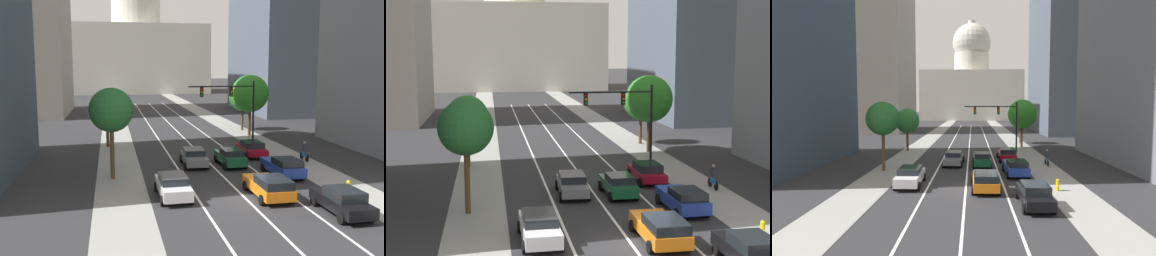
{
  "view_description": "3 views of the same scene",
  "coord_description": "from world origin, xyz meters",
  "views": [
    {
      "loc": [
        -8.2,
        -25.52,
        8.33
      ],
      "look_at": [
        -1.04,
        12.76,
        2.7
      ],
      "focal_mm": 40.93,
      "sensor_mm": 36.0,
      "label": 1
    },
    {
      "loc": [
        -6.84,
        -25.42,
        9.59
      ],
      "look_at": [
        0.19,
        17.41,
        3.33
      ],
      "focal_mm": 51.33,
      "sensor_mm": 36.0,
      "label": 2
    },
    {
      "loc": [
        0.52,
        -23.3,
        6.48
      ],
      "look_at": [
        -0.44,
        10.85,
        3.86
      ],
      "focal_mm": 29.1,
      "sensor_mm": 36.0,
      "label": 3
    }
  ],
  "objects": [
    {
      "name": "lane_stripe_left",
      "position": [
        -2.97,
        25.0,
        0.01
      ],
      "size": [
        0.16,
        90.0,
        0.01
      ],
      "primitive_type": "cube",
      "color": "white",
      "rests_on": "ground"
    },
    {
      "name": "car_orange",
      "position": [
        1.49,
        -0.16,
        0.79
      ],
      "size": [
        2.13,
        4.76,
        1.48
      ],
      "rotation": [
        0.0,
        0.0,
        1.58
      ],
      "color": "orange",
      "rests_on": "ground"
    },
    {
      "name": "street_tree_mid_left",
      "position": [
        -8.56,
        19.47,
        4.19
      ],
      "size": [
        3.39,
        3.39,
        5.9
      ],
      "color": "#51381E",
      "rests_on": "ground"
    },
    {
      "name": "car_black",
      "position": [
        4.45,
        -3.79,
        0.77
      ],
      "size": [
        1.99,
        4.55,
        1.5
      ],
      "rotation": [
        0.0,
        0.0,
        1.58
      ],
      "color": "black",
      "rests_on": "ground"
    },
    {
      "name": "street_tree_near_left",
      "position": [
        -8.17,
        6.46,
        5.07
      ],
      "size": [
        3.24,
        3.24,
        6.72
      ],
      "color": "#51381E",
      "rests_on": "ground"
    },
    {
      "name": "fire_hydrant",
      "position": [
        6.88,
        -0.26,
        0.46
      ],
      "size": [
        0.26,
        0.35,
        0.91
      ],
      "color": "yellow",
      "rests_on": "ground"
    },
    {
      "name": "lane_stripe_right",
      "position": [
        2.97,
        25.0,
        0.01
      ],
      "size": [
        0.16,
        90.0,
        0.01
      ],
      "primitive_type": "cube",
      "color": "white",
      "rests_on": "ground"
    },
    {
      "name": "sidewalk_right",
      "position": [
        7.65,
        35.0,
        0.01
      ],
      "size": [
        3.43,
        130.0,
        0.01
      ],
      "primitive_type": "cube",
      "color": "gray",
      "rests_on": "ground"
    },
    {
      "name": "car_blue",
      "position": [
        4.46,
        4.8,
        0.78
      ],
      "size": [
        2.14,
        4.68,
        1.49
      ],
      "rotation": [
        0.0,
        0.0,
        1.6
      ],
      "color": "#1E389E",
      "rests_on": "ground"
    },
    {
      "name": "street_tree_near_right",
      "position": [
        7.91,
        23.59,
        5.0
      ],
      "size": [
        4.38,
        4.38,
        7.21
      ],
      "color": "#51381E",
      "rests_on": "ground"
    },
    {
      "name": "ground_plane",
      "position": [
        0.0,
        40.0,
        0.0
      ],
      "size": [
        400.0,
        400.0,
        0.0
      ],
      "primitive_type": "plane",
      "color": "#2B2B2D"
    },
    {
      "name": "office_tower_far_right",
      "position": [
        25.0,
        48.89,
        22.89
      ],
      "size": [
        20.14,
        23.62,
        45.7
      ],
      "color": "#4C5666",
      "rests_on": "ground"
    },
    {
      "name": "car_gray",
      "position": [
        -1.48,
        9.56,
        0.76
      ],
      "size": [
        2.15,
        4.53,
        1.43
      ],
      "rotation": [
        0.0,
        0.0,
        1.53
      ],
      "color": "slate",
      "rests_on": "ground"
    },
    {
      "name": "car_green",
      "position": [
        1.49,
        8.89,
        0.77
      ],
      "size": [
        1.97,
        4.36,
        1.48
      ],
      "rotation": [
        0.0,
        0.0,
        1.58
      ],
      "color": "#14512D",
      "rests_on": "ground"
    },
    {
      "name": "car_crimson",
      "position": [
        4.45,
        12.35,
        0.75
      ],
      "size": [
        2.05,
        4.4,
        1.4
      ],
      "rotation": [
        0.0,
        0.0,
        1.57
      ],
      "color": "maroon",
      "rests_on": "ground"
    },
    {
      "name": "lane_stripe_center",
      "position": [
        0.0,
        25.0,
        0.01
      ],
      "size": [
        0.16,
        90.0,
        0.01
      ],
      "primitive_type": "cube",
      "color": "white",
      "rests_on": "ground"
    },
    {
      "name": "traffic_signal_mast",
      "position": [
        4.13,
        17.32,
        4.77
      ],
      "size": [
        6.89,
        0.39,
        6.75
      ],
      "color": "black",
      "rests_on": "ground"
    },
    {
      "name": "car_white",
      "position": [
        -4.45,
        1.02,
        0.78
      ],
      "size": [
        2.07,
        4.57,
        1.47
      ],
      "rotation": [
        0.0,
        0.0,
        1.59
      ],
      "color": "silver",
      "rests_on": "ground"
    },
    {
      "name": "cyclist",
      "position": [
        8.39,
        9.54,
        0.85
      ],
      "size": [
        0.36,
        1.7,
        1.72
      ],
      "rotation": [
        0.0,
        0.0,
        1.58
      ],
      "color": "black",
      "rests_on": "ground"
    },
    {
      "name": "office_tower_far_left",
      "position": [
        -24.39,
        52.83,
        18.59
      ],
      "size": [
        18.88,
        21.5,
        37.12
      ],
      "color": "#9E9384",
      "rests_on": "ground"
    },
    {
      "name": "sidewalk_left",
      "position": [
        -7.65,
        35.0,
        0.01
      ],
      "size": [
        3.43,
        130.0,
        0.01
      ],
      "primitive_type": "cube",
      "color": "gray",
      "rests_on": "ground"
    },
    {
      "name": "street_tree_far_right",
      "position": [
        8.4,
        28.12,
        4.21
      ],
      "size": [
        3.47,
        3.47,
        5.97
      ],
      "color": "#51381E",
      "rests_on": "ground"
    },
    {
      "name": "capitol_building",
      "position": [
        0.0,
        110.21,
        14.51
      ],
      "size": [
        41.0,
        24.16,
        41.5
      ],
      "color": "beige",
      "rests_on": "ground"
    }
  ]
}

